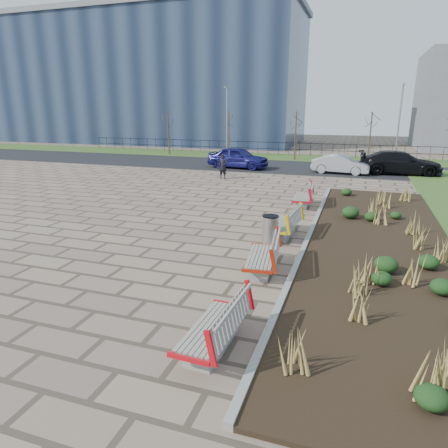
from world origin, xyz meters
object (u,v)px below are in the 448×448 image
(car_silver, at_px, (341,164))
(lamp_east, at_px, (399,125))
(bench_b, at_px, (261,254))
(bench_d, at_px, (302,196))
(car_blue, at_px, (238,158))
(bench_c, at_px, (283,222))
(lamp_west, at_px, (227,123))
(bench_a, at_px, (212,325))
(car_black, at_px, (400,163))
(pedestrian, at_px, (223,166))
(litter_bin, at_px, (270,230))

(car_silver, distance_m, lamp_east, 7.45)
(bench_b, distance_m, lamp_east, 24.86)
(bench_b, height_order, car_silver, car_silver)
(bench_d, height_order, car_blue, car_blue)
(bench_c, relative_size, bench_d, 1.00)
(lamp_west, bearing_deg, bench_a, -72.27)
(bench_a, xyz_separation_m, car_silver, (1.18, 22.21, 0.15))
(car_blue, relative_size, car_silver, 1.18)
(bench_c, distance_m, car_blue, 16.31)
(bench_c, relative_size, car_silver, 0.55)
(bench_a, distance_m, car_black, 23.75)
(car_silver, xyz_separation_m, lamp_west, (-10.18, 5.93, 2.39))
(pedestrian, bearing_deg, car_black, 28.84)
(car_silver, height_order, car_black, car_black)
(bench_a, relative_size, lamp_west, 0.35)
(bench_c, relative_size, lamp_east, 0.35)
(car_blue, xyz_separation_m, lamp_west, (-2.79, 5.77, 2.25))
(litter_bin, distance_m, lamp_west, 23.67)
(lamp_west, bearing_deg, bench_b, -69.62)
(bench_c, xyz_separation_m, pedestrian, (-5.85, 10.51, 0.28))
(bench_b, xyz_separation_m, car_blue, (-6.21, 18.46, 0.29))
(bench_d, height_order, litter_bin, bench_d)
(bench_d, xyz_separation_m, car_black, (4.98, 11.24, 0.29))
(bench_d, bearing_deg, bench_a, -94.36)
(car_blue, distance_m, car_silver, 7.39)
(car_black, bearing_deg, lamp_east, -4.71)
(car_blue, bearing_deg, lamp_west, 31.67)
(bench_d, height_order, car_black, car_black)
(bench_d, bearing_deg, pedestrian, 130.76)
(car_silver, distance_m, lamp_west, 12.02)
(bench_a, distance_m, lamp_west, 29.66)
(car_silver, bearing_deg, bench_d, 179.26)
(bench_b, bearing_deg, car_silver, 78.75)
(bench_c, height_order, car_black, car_black)
(car_blue, bearing_deg, bench_b, -155.57)
(pedestrian, relative_size, car_silver, 0.40)
(pedestrian, bearing_deg, bench_a, -69.50)
(car_silver, bearing_deg, bench_a, -177.22)
(bench_a, xyz_separation_m, car_black, (4.98, 23.22, 0.29))
(car_silver, bearing_deg, bench_c, -178.70)
(car_silver, relative_size, lamp_east, 0.64)
(lamp_east, bearing_deg, car_blue, -152.78)
(pedestrian, xyz_separation_m, lamp_east, (10.85, 10.34, 2.26))
(bench_b, relative_size, car_black, 0.39)
(bench_c, xyz_separation_m, car_silver, (1.18, 14.92, 0.15))
(car_silver, bearing_deg, pedestrian, 127.90)
(bench_c, bearing_deg, bench_a, -85.36)
(bench_a, xyz_separation_m, car_blue, (-6.21, 22.38, 0.29))
(bench_d, distance_m, lamp_east, 17.11)
(pedestrian, height_order, car_blue, car_blue)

